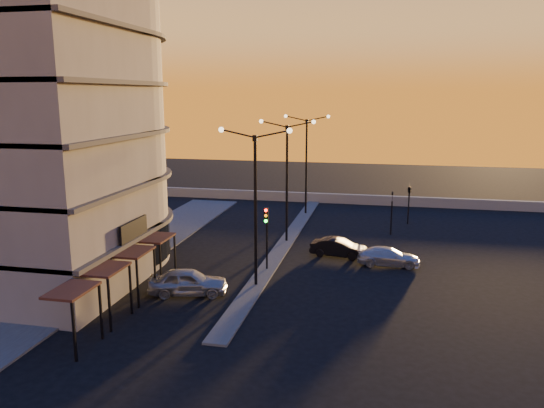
{
  "coord_description": "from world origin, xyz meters",
  "views": [
    {
      "loc": [
        7.34,
        -29.42,
        11.34
      ],
      "look_at": [
        -0.62,
        7.48,
        3.52
      ],
      "focal_mm": 35.0,
      "sensor_mm": 36.0,
      "label": 1
    }
  ],
  "objects_px": {
    "streetlamp_mid": "(287,171)",
    "car_sedan": "(339,248)",
    "traffic_light_main": "(266,228)",
    "car_wagon": "(388,257)",
    "car_hatchback": "(188,282)"
  },
  "relations": [
    {
      "from": "car_sedan",
      "to": "car_wagon",
      "type": "distance_m",
      "value": 3.68
    },
    {
      "from": "streetlamp_mid",
      "to": "car_hatchback",
      "type": "distance_m",
      "value": 13.53
    },
    {
      "from": "car_sedan",
      "to": "car_wagon",
      "type": "xyz_separation_m",
      "value": [
        3.47,
        -1.25,
        -0.05
      ]
    },
    {
      "from": "streetlamp_mid",
      "to": "traffic_light_main",
      "type": "xyz_separation_m",
      "value": [
        0.0,
        -7.13,
        -2.7
      ]
    },
    {
      "from": "car_sedan",
      "to": "car_hatchback",
      "type": "bearing_deg",
      "value": 149.3
    },
    {
      "from": "car_wagon",
      "to": "car_sedan",
      "type": "bearing_deg",
      "value": 68.2
    },
    {
      "from": "car_hatchback",
      "to": "traffic_light_main",
      "type": "bearing_deg",
      "value": -48.38
    },
    {
      "from": "car_hatchback",
      "to": "car_sedan",
      "type": "distance_m",
      "value": 12.05
    },
    {
      "from": "streetlamp_mid",
      "to": "car_wagon",
      "type": "xyz_separation_m",
      "value": [
        7.8,
        -4.24,
        -4.98
      ]
    },
    {
      "from": "traffic_light_main",
      "to": "car_wagon",
      "type": "distance_m",
      "value": 8.63
    },
    {
      "from": "traffic_light_main",
      "to": "streetlamp_mid",
      "type": "bearing_deg",
      "value": 90.0
    },
    {
      "from": "streetlamp_mid",
      "to": "car_sedan",
      "type": "relative_size",
      "value": 2.39
    },
    {
      "from": "streetlamp_mid",
      "to": "traffic_light_main",
      "type": "relative_size",
      "value": 2.24
    },
    {
      "from": "car_hatchback",
      "to": "car_sedan",
      "type": "xyz_separation_m",
      "value": [
        7.84,
        9.15,
        -0.11
      ]
    },
    {
      "from": "traffic_light_main",
      "to": "car_wagon",
      "type": "xyz_separation_m",
      "value": [
        7.8,
        2.89,
        -2.28
      ]
    }
  ]
}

